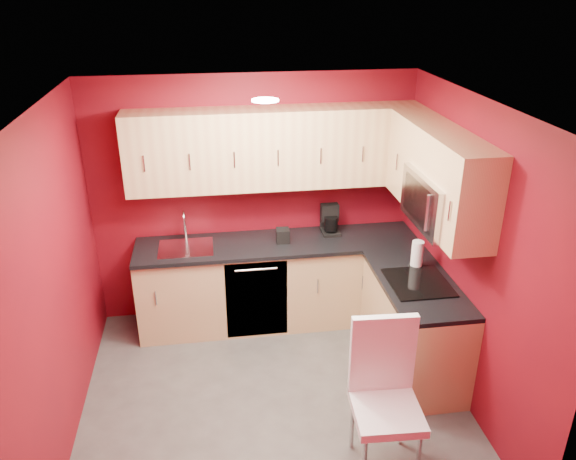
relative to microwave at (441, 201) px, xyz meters
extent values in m
plane|color=#53514E|center=(-1.39, -0.20, -1.66)|extent=(3.20, 3.20, 0.00)
plane|color=white|center=(-1.39, -0.20, 0.84)|extent=(3.20, 3.20, 0.00)
plane|color=maroon|center=(-1.39, 1.30, -0.41)|extent=(3.20, 0.00, 3.20)
plane|color=maroon|center=(-1.39, -1.70, -0.41)|extent=(3.20, 0.00, 3.20)
plane|color=maroon|center=(-2.99, -0.20, -0.41)|extent=(0.00, 3.00, 3.00)
plane|color=maroon|center=(0.21, -0.20, -0.41)|extent=(0.00, 3.00, 3.00)
cube|color=tan|center=(-1.19, 1.00, -1.22)|extent=(2.80, 0.60, 0.87)
cube|color=tan|center=(-0.09, 0.05, -1.22)|extent=(0.60, 1.30, 0.87)
cube|color=black|center=(-1.19, 0.99, -0.77)|extent=(2.80, 0.63, 0.04)
cube|color=black|center=(-0.11, 0.04, -0.77)|extent=(0.63, 1.27, 0.04)
cube|color=#D7B379|center=(-1.19, 1.13, 0.17)|extent=(2.80, 0.35, 0.75)
cube|color=#D7B379|center=(0.03, 0.67, 0.17)|extent=(0.35, 0.57, 0.75)
cube|color=#D7B379|center=(0.03, -0.49, 0.17)|extent=(0.35, 0.22, 0.75)
cube|color=#D7B379|center=(0.03, 0.00, 0.38)|extent=(0.35, 0.76, 0.33)
cube|color=silver|center=(0.01, 0.00, 0.00)|extent=(0.40, 0.76, 0.42)
cube|color=black|center=(-0.18, 0.00, 0.00)|extent=(0.02, 0.62, 0.33)
cylinder|color=silver|center=(-0.20, -0.23, 0.00)|extent=(0.02, 0.02, 0.29)
cube|color=black|center=(-0.11, 0.00, -0.74)|extent=(0.50, 0.55, 0.01)
cube|color=silver|center=(-2.09, 0.98, -0.75)|extent=(0.52, 0.42, 0.02)
cylinder|color=silver|center=(-2.09, 1.18, -0.62)|extent=(0.02, 0.02, 0.26)
torus|color=silver|center=(-2.09, 1.11, -0.49)|extent=(0.02, 0.16, 0.16)
cylinder|color=silver|center=(-2.09, 1.04, -0.55)|extent=(0.02, 0.02, 0.12)
cube|color=black|center=(-1.44, 0.71, -1.22)|extent=(0.60, 0.02, 0.82)
cylinder|color=white|center=(-1.39, 0.10, 0.82)|extent=(0.20, 0.20, 0.01)
camera|label=1|loc=(-1.83, -3.97, 1.65)|focal=35.00mm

